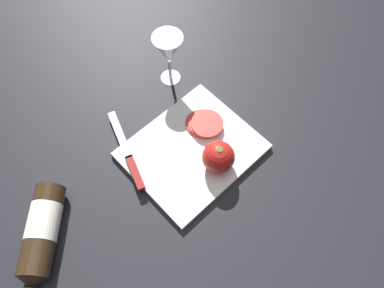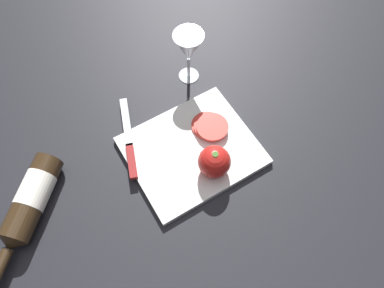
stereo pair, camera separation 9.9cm
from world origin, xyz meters
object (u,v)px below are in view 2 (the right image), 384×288
at_px(wine_bottle, 31,201).
at_px(knife, 130,152).
at_px(whole_tomato, 214,162).
at_px(tomato_slice_stack_near, 210,126).
at_px(wine_glass, 188,49).

xyz_separation_m(wine_bottle, knife, (0.27, -0.00, -0.01)).
bearing_deg(wine_bottle, whole_tomato, -19.15).
distance_m(wine_bottle, whole_tomato, 0.47).
distance_m(knife, tomato_slice_stack_near, 0.23).
distance_m(whole_tomato, knife, 0.23).
xyz_separation_m(wine_glass, whole_tomato, (-0.11, -0.31, -0.06)).
bearing_deg(wine_glass, knife, -150.36).
xyz_separation_m(wine_glass, knife, (-0.28, -0.16, -0.10)).
distance_m(whole_tomato, tomato_slice_stack_near, 0.13).
distance_m(wine_bottle, tomato_slice_stack_near, 0.50).
xyz_separation_m(wine_bottle, whole_tomato, (0.44, -0.15, 0.02)).
xyz_separation_m(wine_glass, tomato_slice_stack_near, (-0.05, -0.20, -0.09)).
bearing_deg(wine_bottle, knife, -0.03).
xyz_separation_m(wine_bottle, tomato_slice_stack_near, (0.50, -0.04, -0.01)).
distance_m(wine_bottle, knife, 0.27).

